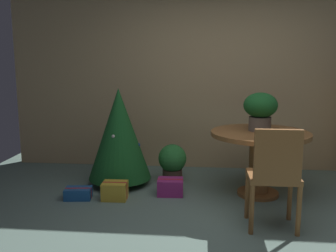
% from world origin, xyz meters
% --- Properties ---
extents(ground_plane, '(6.60, 6.60, 0.00)m').
position_xyz_m(ground_plane, '(0.00, 0.00, 0.00)').
color(ground_plane, slate).
extents(back_wall_panel, '(6.00, 0.10, 2.60)m').
position_xyz_m(back_wall_panel, '(0.00, 2.20, 1.30)').
color(back_wall_panel, tan).
rests_on(back_wall_panel, ground_plane).
extents(round_dining_table, '(1.11, 1.11, 0.74)m').
position_xyz_m(round_dining_table, '(0.38, 1.07, 0.54)').
color(round_dining_table, brown).
rests_on(round_dining_table, ground_plane).
extents(flower_vase, '(0.38, 0.38, 0.43)m').
position_xyz_m(flower_vase, '(0.38, 1.13, 0.99)').
color(flower_vase, '#665B51').
rests_on(flower_vase, round_dining_table).
extents(wooden_chair_near, '(0.45, 0.39, 0.95)m').
position_xyz_m(wooden_chair_near, '(0.38, 0.16, 0.54)').
color(wooden_chair_near, brown).
rests_on(wooden_chair_near, ground_plane).
extents(holiday_tree, '(0.77, 0.77, 1.20)m').
position_xyz_m(holiday_tree, '(-1.28, 1.31, 0.64)').
color(holiday_tree, brown).
rests_on(holiday_tree, ground_plane).
extents(gift_box_purple, '(0.30, 0.24, 0.19)m').
position_xyz_m(gift_box_purple, '(-0.62, 0.98, 0.09)').
color(gift_box_purple, '#9E287A').
rests_on(gift_box_purple, ground_plane).
extents(gift_box_blue, '(0.31, 0.23, 0.12)m').
position_xyz_m(gift_box_blue, '(-1.63, 0.75, 0.06)').
color(gift_box_blue, '#1E569E').
rests_on(gift_box_blue, ground_plane).
extents(gift_box_gold, '(0.28, 0.22, 0.20)m').
position_xyz_m(gift_box_gold, '(-1.22, 0.78, 0.10)').
color(gift_box_gold, gold).
rests_on(gift_box_gold, ground_plane).
extents(potted_plant, '(0.36, 0.36, 0.49)m').
position_xyz_m(potted_plant, '(-0.64, 1.44, 0.27)').
color(potted_plant, '#4C382D').
rests_on(potted_plant, ground_plane).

